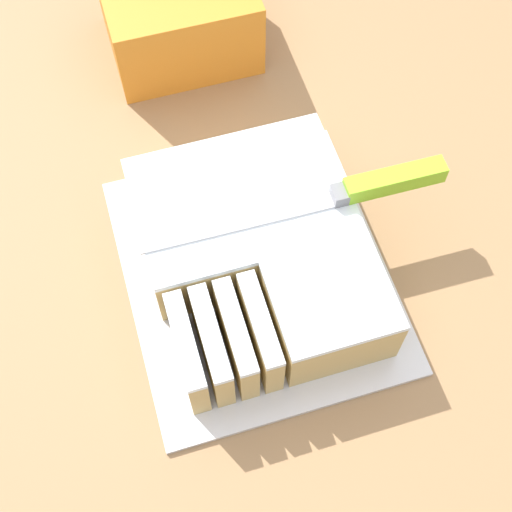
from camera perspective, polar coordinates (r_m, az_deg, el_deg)
ground_plane at (r=1.69m, az=0.28°, el=-12.79°), size 8.00×8.00×0.00m
countertop at (r=1.26m, az=0.37°, el=-7.29°), size 1.40×1.10×0.89m
cake_board at (r=0.82m, az=0.00°, el=-1.41°), size 0.29×0.34×0.01m
cake at (r=0.78m, az=0.18°, el=0.40°), size 0.23×0.28×0.08m
knife at (r=0.77m, az=8.56°, el=5.37°), size 0.34×0.03×0.02m
storage_box at (r=1.00m, az=-6.21°, el=18.64°), size 0.19×0.16×0.11m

